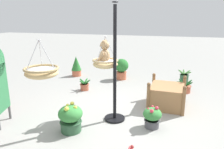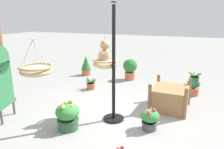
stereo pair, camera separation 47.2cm
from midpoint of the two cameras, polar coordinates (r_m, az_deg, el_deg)
The scene contains 15 objects.
ground_plane at distance 5.06m, azimuth 3.81°, elevation -10.41°, with size 40.00×40.00×0.00m, color gray.
display_pole_central at distance 4.56m, azimuth 3.39°, elevation -3.08°, with size 0.44×0.44×2.43m.
hanging_basket_with_teddy at distance 4.66m, azimuth 1.15°, elevation 2.94°, with size 0.55×0.55×0.68m.
teddy_bear at distance 4.63m, azimuth 0.89°, elevation 5.56°, with size 0.34×0.31×0.50m.
hanging_basket_left_high at distance 3.63m, azimuth -15.69°, elevation 1.06°, with size 0.54×0.54×0.60m.
greenhouse_pillar_left at distance 5.88m, azimuth -25.14°, elevation 5.82°, with size 0.34×0.34×2.84m.
wooden_planter_box at distance 5.50m, azimuth 17.29°, elevation -5.72°, with size 0.99×0.90×0.70m.
potted_plant_fern_front at distance 7.67m, azimuth 22.31°, elevation -1.16°, with size 0.49×0.46×0.42m.
potted_plant_flowering_red at distance 4.39m, azimuth -8.39°, elevation -10.64°, with size 0.47×0.47×0.56m.
potted_plant_tall_leafy at distance 6.66m, azimuth -3.52°, elevation -2.72°, with size 0.41×0.40×0.35m.
potted_plant_bushy_green at distance 7.62m, azimuth 6.48°, elevation 1.61°, with size 0.48×0.48×0.72m.
potted_plant_small_succulent at distance 4.46m, azimuth 12.83°, elevation -11.21°, with size 0.37×0.37×0.46m.
potted_plant_conical_shrub at distance 8.21m, azimuth -5.12°, elevation 2.35°, with size 0.37×0.37×0.73m.
potted_plant_trailing_ivy at distance 6.66m, azimuth 22.08°, elevation -3.83°, with size 0.50×0.47×0.38m.
display_sign_board at distance 4.94m, azimuth -24.00°, elevation -0.71°, with size 0.56×0.21×1.59m.
Camera 2 is at (-4.27, -1.62, 2.18)m, focal length 35.19 mm.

